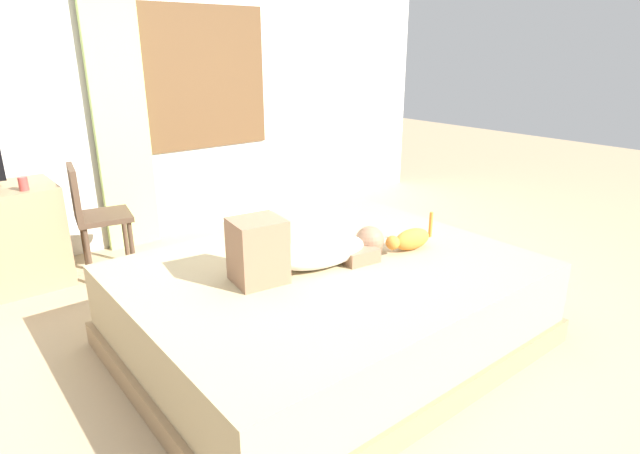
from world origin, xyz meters
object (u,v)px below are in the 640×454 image
person_lying (305,250)px  chair_by_desk (93,212)px  cup (23,184)px  bed (328,305)px  cat (410,239)px

person_lying → chair_by_desk: size_ratio=1.10×
person_lying → cup: person_lying is taller
person_lying → chair_by_desk: chair_by_desk is taller
person_lying → bed: bearing=-12.7°
bed → chair_by_desk: bearing=111.8°
cup → chair_by_desk: chair_by_desk is taller
cup → bed: bearing=-58.2°
cat → chair_by_desk: 2.35m
cup → cat: bearing=-49.9°
bed → person_lying: person_lying is taller
chair_by_desk → cup: bearing=178.4°
person_lying → cup: bearing=119.0°
cat → chair_by_desk: bearing=122.6°
bed → chair_by_desk: 2.00m
bed → cat: (0.53, -0.13, 0.32)m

